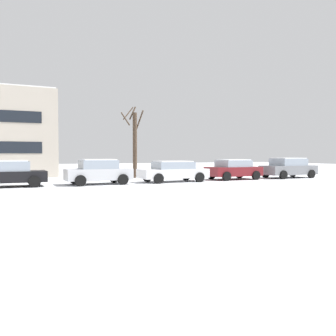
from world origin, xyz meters
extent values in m
plane|color=white|center=(0.00, 0.00, 0.00)|extent=(120.00, 120.00, 0.00)
cube|color=silver|center=(0.00, 3.03, 0.00)|extent=(80.00, 8.07, 0.00)
cube|color=black|center=(-0.20, 8.05, 0.58)|extent=(4.02, 1.93, 0.61)
cube|color=#8C99A8|center=(-0.20, 8.05, 1.15)|extent=(2.23, 1.74, 0.54)
cube|color=white|center=(-0.20, 8.05, 1.45)|extent=(2.03, 1.60, 0.06)
cylinder|color=black|center=(1.06, 9.02, 0.32)|extent=(0.65, 0.24, 0.64)
cylinder|color=black|center=(1.11, 7.16, 0.32)|extent=(0.65, 0.24, 0.64)
cube|color=silver|center=(4.75, 7.80, 0.61)|extent=(3.91, 1.93, 0.68)
cube|color=#8C99A8|center=(4.75, 7.80, 1.21)|extent=(2.17, 1.74, 0.51)
cube|color=white|center=(4.75, 7.80, 1.49)|extent=(1.97, 1.60, 0.06)
cylinder|color=black|center=(5.98, 8.76, 0.32)|extent=(0.65, 0.24, 0.64)
cylinder|color=black|center=(6.03, 6.90, 0.32)|extent=(0.65, 0.24, 0.64)
cylinder|color=black|center=(3.47, 8.69, 0.32)|extent=(0.65, 0.24, 0.64)
cylinder|color=black|center=(3.52, 6.83, 0.32)|extent=(0.65, 0.24, 0.64)
cube|color=white|center=(9.70, 7.73, 0.57)|extent=(4.57, 1.96, 0.59)
cube|color=#8C99A8|center=(9.70, 7.73, 1.09)|extent=(2.53, 1.75, 0.46)
cube|color=white|center=(9.70, 7.73, 1.35)|extent=(2.30, 1.62, 0.06)
cylinder|color=black|center=(11.14, 8.71, 0.32)|extent=(0.65, 0.24, 0.64)
cylinder|color=black|center=(11.19, 6.83, 0.32)|extent=(0.65, 0.24, 0.64)
cylinder|color=black|center=(8.20, 8.62, 0.32)|extent=(0.65, 0.24, 0.64)
cylinder|color=black|center=(8.25, 6.75, 0.32)|extent=(0.65, 0.24, 0.64)
cube|color=maroon|center=(14.65, 8.01, 0.59)|extent=(3.96, 2.00, 0.65)
cube|color=#8C99A8|center=(14.65, 8.01, 1.16)|extent=(2.20, 1.80, 0.48)
cube|color=white|center=(14.65, 8.01, 1.43)|extent=(2.00, 1.66, 0.06)
cylinder|color=black|center=(15.89, 9.02, 0.32)|extent=(0.65, 0.24, 0.64)
cylinder|color=black|center=(15.94, 7.08, 0.32)|extent=(0.65, 0.24, 0.64)
cylinder|color=black|center=(13.35, 8.95, 0.32)|extent=(0.65, 0.24, 0.64)
cylinder|color=black|center=(13.40, 7.01, 0.32)|extent=(0.65, 0.24, 0.64)
cube|color=slate|center=(19.60, 7.79, 0.62)|extent=(4.43, 1.98, 0.70)
cube|color=#8C99A8|center=(19.60, 7.79, 1.24)|extent=(2.46, 1.78, 0.53)
cube|color=white|center=(19.60, 7.79, 1.53)|extent=(2.23, 1.64, 0.06)
cylinder|color=black|center=(20.99, 8.78, 0.32)|extent=(0.65, 0.24, 0.64)
cylinder|color=black|center=(21.05, 6.88, 0.32)|extent=(0.65, 0.24, 0.64)
cylinder|color=black|center=(18.15, 8.70, 0.32)|extent=(0.65, 0.24, 0.64)
cylinder|color=black|center=(18.20, 6.80, 0.32)|extent=(0.65, 0.24, 0.64)
cylinder|color=#423326|center=(8.72, 12.76, 2.54)|extent=(0.33, 0.33, 5.08)
cylinder|color=#423326|center=(7.93, 12.68, 4.57)|extent=(0.26, 1.65, 1.17)
cylinder|color=#423326|center=(8.62, 13.02, 5.06)|extent=(0.66, 0.33, 1.08)
cylinder|color=#423326|center=(9.16, 12.90, 4.50)|extent=(0.42, 1.00, 1.54)
cylinder|color=#423326|center=(8.36, 13.27, 5.07)|extent=(1.11, 0.83, 1.15)
camera|label=1|loc=(0.20, -12.92, 1.75)|focal=36.87mm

